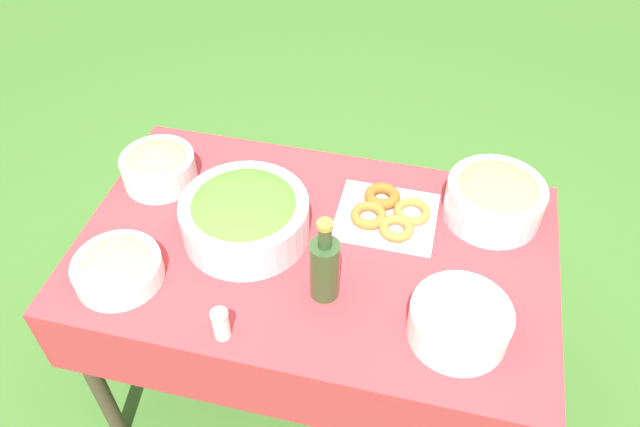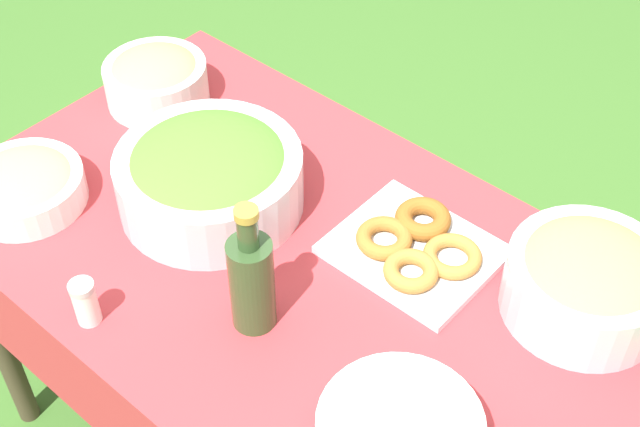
{
  "view_description": "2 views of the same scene",
  "coord_description": "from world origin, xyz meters",
  "px_view_note": "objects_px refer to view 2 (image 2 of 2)",
  "views": [
    {
      "loc": [
        -0.29,
        1.12,
        2.05
      ],
      "look_at": [
        0.0,
        -0.08,
        0.8
      ],
      "focal_mm": 35.0,
      "sensor_mm": 36.0,
      "label": 1
    },
    {
      "loc": [
        -0.78,
        0.8,
        1.95
      ],
      "look_at": [
        -0.03,
        -0.06,
        0.83
      ],
      "focal_mm": 50.0,
      "sensor_mm": 36.0,
      "label": 2
    }
  ],
  "objects_px": {
    "bread_bowl": "(156,78)",
    "fruit_bowl": "(588,281)",
    "salad_bowl": "(209,175)",
    "pasta_bowl": "(24,186)",
    "donut_platter": "(416,247)",
    "olive_oil_bottle": "(252,280)"
  },
  "relations": [
    {
      "from": "donut_platter",
      "to": "fruit_bowl",
      "type": "distance_m",
      "value": 0.31
    },
    {
      "from": "bread_bowl",
      "to": "pasta_bowl",
      "type": "bearing_deg",
      "value": 97.72
    },
    {
      "from": "salad_bowl",
      "to": "fruit_bowl",
      "type": "relative_size",
      "value": 1.28
    },
    {
      "from": "donut_platter",
      "to": "bread_bowl",
      "type": "xyz_separation_m",
      "value": [
        0.71,
        -0.0,
        0.04
      ]
    },
    {
      "from": "pasta_bowl",
      "to": "olive_oil_bottle",
      "type": "distance_m",
      "value": 0.55
    },
    {
      "from": "salad_bowl",
      "to": "donut_platter",
      "type": "bearing_deg",
      "value": -158.1
    },
    {
      "from": "pasta_bowl",
      "to": "bread_bowl",
      "type": "xyz_separation_m",
      "value": [
        0.05,
        -0.38,
        0.02
      ]
    },
    {
      "from": "bread_bowl",
      "to": "fruit_bowl",
      "type": "bearing_deg",
      "value": -175.05
    },
    {
      "from": "salad_bowl",
      "to": "pasta_bowl",
      "type": "bearing_deg",
      "value": 39.93
    },
    {
      "from": "salad_bowl",
      "to": "olive_oil_bottle",
      "type": "distance_m",
      "value": 0.3
    },
    {
      "from": "olive_oil_bottle",
      "to": "pasta_bowl",
      "type": "bearing_deg",
      "value": 8.49
    },
    {
      "from": "bread_bowl",
      "to": "salad_bowl",
      "type": "bearing_deg",
      "value": 155.06
    },
    {
      "from": "donut_platter",
      "to": "bread_bowl",
      "type": "relative_size",
      "value": 1.28
    },
    {
      "from": "pasta_bowl",
      "to": "salad_bowl",
      "type": "bearing_deg",
      "value": -140.07
    },
    {
      "from": "donut_platter",
      "to": "salad_bowl",
      "type": "bearing_deg",
      "value": 21.9
    },
    {
      "from": "fruit_bowl",
      "to": "olive_oil_bottle",
      "type": "bearing_deg",
      "value": 43.83
    },
    {
      "from": "pasta_bowl",
      "to": "bread_bowl",
      "type": "bearing_deg",
      "value": -82.28
    },
    {
      "from": "olive_oil_bottle",
      "to": "salad_bowl",
      "type": "bearing_deg",
      "value": -29.92
    },
    {
      "from": "salad_bowl",
      "to": "fruit_bowl",
      "type": "height_order",
      "value": "salad_bowl"
    },
    {
      "from": "pasta_bowl",
      "to": "olive_oil_bottle",
      "type": "relative_size",
      "value": 0.89
    },
    {
      "from": "salad_bowl",
      "to": "donut_platter",
      "type": "distance_m",
      "value": 0.41
    },
    {
      "from": "bread_bowl",
      "to": "fruit_bowl",
      "type": "relative_size",
      "value": 0.8
    }
  ]
}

